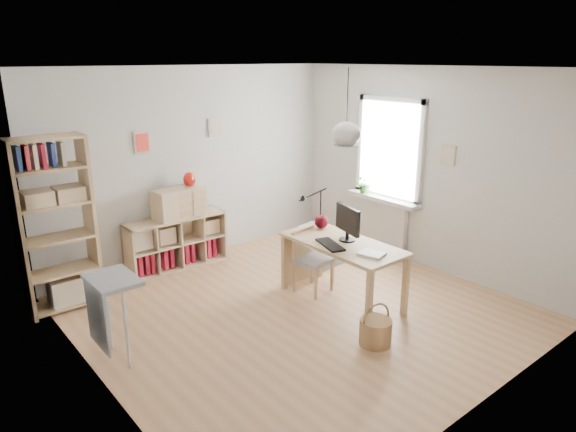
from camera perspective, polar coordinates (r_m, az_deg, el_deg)
ground at (r=6.04m, az=1.10°, el=-10.41°), size 4.50×4.50×0.00m
room_shell at (r=5.67m, az=6.50°, el=9.03°), size 4.50×4.50×4.50m
window_unit at (r=7.47m, az=11.26°, el=7.29°), size 0.07×1.16×1.46m
radiator at (r=7.72m, az=10.60°, el=-1.16°), size 0.10×0.80×0.80m
windowsill at (r=7.56m, az=10.53°, el=1.86°), size 0.22×1.20×0.06m
desk at (r=6.01m, az=6.06°, el=-3.75°), size 0.70×1.50×0.75m
cube_shelf at (r=7.28m, az=-12.53°, el=-3.29°), size 1.40×0.38×0.72m
tall_bookshelf at (r=6.26m, az=-24.55°, el=-0.22°), size 0.80×0.38×2.00m
side_table at (r=5.10m, az=-19.46°, el=-8.55°), size 0.40×0.55×0.85m
chair at (r=6.35m, az=2.49°, el=-4.52°), size 0.44×0.44×0.79m
wicker_basket at (r=5.40m, az=9.70°, el=-12.46°), size 0.33×0.33×0.46m
storage_chest at (r=7.28m, az=3.77°, el=-3.84°), size 0.60×0.66×0.57m
monitor at (r=5.97m, az=6.64°, el=-0.61°), size 0.19×0.47×0.41m
keyboard at (r=5.86m, az=4.71°, el=-3.19°), size 0.30×0.48×0.02m
task_lamp at (r=6.34m, az=2.61°, el=1.31°), size 0.43×0.16×0.46m
yarn_ball at (r=6.42m, az=3.73°, el=-0.62°), size 0.17×0.17×0.17m
paper_tray at (r=5.64m, az=9.29°, el=-4.18°), size 0.27×0.31×0.03m
drawer_chest at (r=7.09m, az=-12.01°, el=1.48°), size 0.72×0.38×0.40m
red_vase at (r=7.10m, az=-10.92°, el=4.03°), size 0.16×0.16×0.20m
potted_plant at (r=7.72m, az=8.53°, el=3.71°), size 0.34×0.31×0.31m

